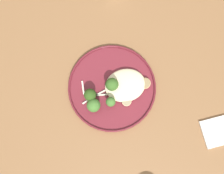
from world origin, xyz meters
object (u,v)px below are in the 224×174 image
Objects in this scene: seared_scallop_rear_pale at (120,94)px; seared_scallop_on_noodles at (115,79)px; seared_scallop_front_small at (145,84)px; seared_scallop_large_seared at (123,82)px; dinner_plate at (112,88)px; seared_scallop_center_golden at (133,90)px; broccoli_floret_left_leaning at (94,105)px; broccoli_floret_right_tilted at (112,84)px; broccoli_floret_near_rim at (90,95)px; seared_scallop_tilted_round at (133,81)px; seared_scallop_half_hidden at (127,101)px; broccoli_floret_center_pile at (111,102)px.

seared_scallop_on_noodles is at bearing 92.44° from seared_scallop_rear_pale.
seared_scallop_large_seared is at bearing 160.19° from seared_scallop_front_small.
seared_scallop_large_seared reaches higher than dinner_plate.
seared_scallop_rear_pale is 1.46× the size of seared_scallop_center_golden.
broccoli_floret_left_leaning is (-0.09, -0.02, 0.02)m from seared_scallop_rear_pale.
dinner_plate is at bearing 170.31° from seared_scallop_front_small.
broccoli_floret_left_leaning reaches higher than dinner_plate.
seared_scallop_rear_pale is 0.54× the size of broccoli_floret_right_tilted.
seared_scallop_large_seared is at bearing 7.67° from broccoli_floret_near_rim.
seared_scallop_half_hidden is at bearing -124.84° from seared_scallop_tilted_round.
seared_scallop_rear_pale is at bearing -173.54° from seared_scallop_front_small.
broccoli_floret_center_pile is 0.05m from broccoli_floret_right_tilted.
seared_scallop_large_seared is 0.04m from seared_scallop_rear_pale.
seared_scallop_center_golden is 0.44× the size of broccoli_floret_center_pile.
seared_scallop_half_hidden is 0.54× the size of broccoli_floret_near_rim.
seared_scallop_half_hidden is (-0.04, -0.06, -0.00)m from seared_scallop_tilted_round.
seared_scallop_rear_pale is 0.03m from seared_scallop_half_hidden.
seared_scallop_large_seared is 0.05m from broccoli_floret_right_tilted.
broccoli_floret_center_pile is (-0.02, -0.05, 0.03)m from dinner_plate.
broccoli_floret_near_rim is 0.08m from broccoli_floret_right_tilted.
seared_scallop_half_hidden is at bearing -11.25° from broccoli_floret_center_pile.
seared_scallop_tilted_round reaches higher than seared_scallop_rear_pale.
seared_scallop_tilted_round is 0.50× the size of broccoli_floret_left_leaning.
seared_scallop_center_golden is at bearing -25.88° from broccoli_floret_right_tilted.
seared_scallop_tilted_round is at bearing -9.79° from seared_scallop_large_seared.
dinner_plate is 8.83× the size of seared_scallop_rear_pale.
seared_scallop_rear_pale and seared_scallop_center_golden have the same top height.
seared_scallop_on_noodles is 1.06× the size of seared_scallop_center_golden.
broccoli_floret_near_rim is (-0.07, -0.01, 0.04)m from dinner_plate.
broccoli_floret_center_pile is at bearing -110.31° from dinner_plate.
seared_scallop_front_small is 0.04m from seared_scallop_center_golden.
dinner_plate is at bearing 31.21° from broccoli_floret_left_leaning.
seared_scallop_on_noodles is 0.46× the size of broccoli_floret_center_pile.
dinner_plate is at bearing -171.75° from seared_scallop_large_seared.
broccoli_floret_near_rim is at bearing -170.36° from broccoli_floret_right_tilted.
seared_scallop_rear_pale is (-0.02, -0.03, 0.00)m from seared_scallop_large_seared.
seared_scallop_large_seared is 0.61× the size of broccoli_floret_left_leaning.
broccoli_floret_right_tilted is (-0.01, -0.02, 0.03)m from seared_scallop_on_noodles.
seared_scallop_on_noodles is (-0.00, 0.05, -0.00)m from seared_scallop_rear_pale.
seared_scallop_on_noodles is at bearing 64.84° from broccoli_floret_center_pile.
seared_scallop_on_noodles is at bearing 19.89° from broccoli_floret_near_rim.
broccoli_floret_right_tilted reaches higher than broccoli_floret_left_leaning.
broccoli_floret_center_pile reaches higher than seared_scallop_half_hidden.
seared_scallop_front_small is (0.07, -0.02, -0.00)m from seared_scallop_large_seared.
broccoli_floret_center_pile is (-0.08, -0.02, 0.02)m from seared_scallop_center_golden.
broccoli_floret_left_leaning is 0.09m from broccoli_floret_right_tilted.
seared_scallop_half_hidden is at bearing -24.52° from broccoli_floret_near_rim.
broccoli_floret_near_rim is 0.93× the size of broccoli_floret_right_tilted.
seared_scallop_tilted_round is at bearing -2.39° from broccoli_floret_right_tilted.
seared_scallop_front_small is at bearing -11.40° from broccoli_floret_right_tilted.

